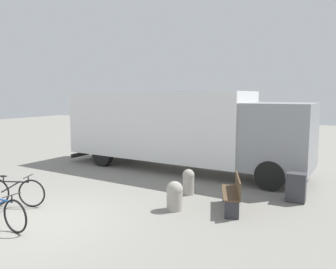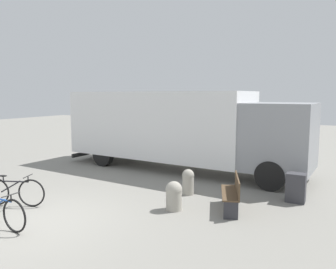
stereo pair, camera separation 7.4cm
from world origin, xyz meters
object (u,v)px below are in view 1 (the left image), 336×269
object	(u,v)px
delivery_truck	(178,126)
bicycle_near	(14,192)
park_bench	(233,192)
utility_box	(296,187)
bollard_near_bench	(175,195)
bicycle_middle	(0,211)
bollard_far_bench	(188,181)

from	to	relation	value
delivery_truck	bicycle_near	xyz separation A→B (m)	(-1.88, -5.91, -1.30)
park_bench	bicycle_near	bearing A→B (deg)	94.90
delivery_truck	utility_box	size ratio (longest dim) A/B	12.18
bicycle_near	bollard_near_bench	xyz separation A→B (m)	(3.85, 1.73, -0.00)
delivery_truck	bicycle_middle	world-z (taller)	delivery_truck
delivery_truck	bollard_far_bench	distance (m)	3.55
delivery_truck	bicycle_middle	bearing A→B (deg)	-93.91
bicycle_near	bicycle_middle	size ratio (longest dim) A/B	0.94
bicycle_near	bicycle_middle	bearing A→B (deg)	-69.00
bicycle_near	bollard_near_bench	distance (m)	4.22
park_bench	bicycle_middle	world-z (taller)	park_bench
delivery_truck	bicycle_near	bearing A→B (deg)	-104.46
delivery_truck	bicycle_middle	size ratio (longest dim) A/B	5.65
bicycle_middle	bollard_far_bench	world-z (taller)	bicycle_middle
bicycle_middle	utility_box	world-z (taller)	bicycle_middle
bollard_far_bench	bicycle_near	bearing A→B (deg)	-139.43
bicycle_near	delivery_truck	bearing A→B (deg)	50.81
bicycle_middle	utility_box	xyz separation A→B (m)	(5.49, 4.96, 0.01)
bicycle_middle	utility_box	bearing A→B (deg)	42.73
bollard_near_bench	bicycle_near	bearing A→B (deg)	-155.75
bicycle_near	park_bench	bearing A→B (deg)	3.58
park_bench	bicycle_middle	size ratio (longest dim) A/B	0.84
delivery_truck	bollard_far_bench	size ratio (longest dim) A/B	12.91
bollard_far_bench	utility_box	world-z (taller)	utility_box
park_bench	bollard_far_bench	xyz separation A→B (m)	(-1.55, 0.67, -0.06)
bollard_far_bench	delivery_truck	bearing A→B (deg)	121.76
utility_box	bollard_near_bench	bearing A→B (deg)	-141.17
bicycle_near	bollard_near_bench	bearing A→B (deg)	2.68
bicycle_middle	bollard_far_bench	size ratio (longest dim) A/B	2.29
park_bench	bicycle_near	world-z (taller)	park_bench
bicycle_near	bollard_near_bench	size ratio (longest dim) A/B	2.18
bollard_near_bench	bollard_far_bench	distance (m)	1.38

